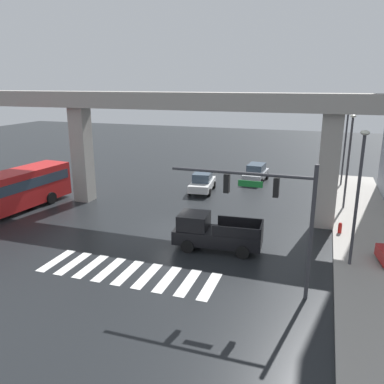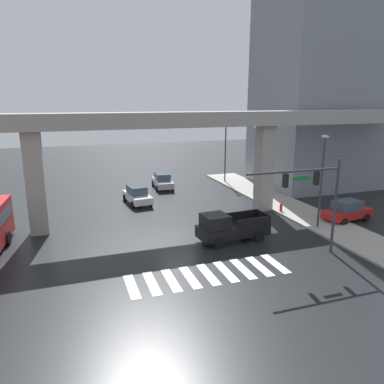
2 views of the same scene
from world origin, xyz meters
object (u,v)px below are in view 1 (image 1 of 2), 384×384
(sedan_white, at_px, (202,182))
(fire_hydrant, at_px, (340,229))
(pickup_truck, at_px, (213,233))
(sedan_silver, at_px, (256,173))
(traffic_signal_mast, at_px, (273,203))
(city_bus, at_px, (7,191))
(street_lamp_far_north, at_px, (346,138))
(street_lamp_mid_block, at_px, (349,151))
(street_lamp_near_corner, at_px, (359,184))

(sedan_white, xyz_separation_m, fire_hydrant, (11.46, -7.18, -0.42))
(pickup_truck, bearing_deg, sedan_silver, 91.39)
(traffic_signal_mast, distance_m, fire_hydrant, 10.04)
(fire_hydrant, bearing_deg, sedan_silver, 121.21)
(pickup_truck, bearing_deg, city_bus, 174.92)
(pickup_truck, xyz_separation_m, traffic_signal_mast, (3.81, -3.96, 3.39))
(street_lamp_far_north, height_order, fire_hydrant, street_lamp_far_north)
(pickup_truck, relative_size, traffic_signal_mast, 0.80)
(traffic_signal_mast, bearing_deg, street_lamp_far_north, 80.25)
(street_lamp_far_north, bearing_deg, street_lamp_mid_block, -90.00)
(city_bus, relative_size, sedan_silver, 2.50)
(sedan_silver, bearing_deg, street_lamp_far_north, 4.59)
(pickup_truck, distance_m, fire_hydrant, 8.54)
(sedan_silver, distance_m, street_lamp_far_north, 8.81)
(city_bus, relative_size, street_lamp_far_north, 1.52)
(sedan_white, xyz_separation_m, street_lamp_far_north, (11.86, 5.95, 3.70))
(sedan_silver, relative_size, sedan_white, 0.98)
(city_bus, bearing_deg, sedan_silver, 44.71)
(street_lamp_mid_block, relative_size, fire_hydrant, 8.52)
(city_bus, relative_size, traffic_signal_mast, 1.69)
(city_bus, bearing_deg, fire_hydrant, 7.80)
(traffic_signal_mast, height_order, street_lamp_near_corner, street_lamp_near_corner)
(street_lamp_near_corner, relative_size, street_lamp_far_north, 1.00)
(traffic_signal_mast, relative_size, street_lamp_far_north, 0.90)
(pickup_truck, bearing_deg, street_lamp_mid_block, 54.03)
(sedan_white, bearing_deg, street_lamp_near_corner, -44.71)
(city_bus, bearing_deg, street_lamp_mid_block, 20.60)
(city_bus, distance_m, street_lamp_near_corner, 24.02)
(sedan_white, height_order, fire_hydrant, sedan_white)
(sedan_silver, bearing_deg, fire_hydrant, -58.79)
(sedan_silver, relative_size, street_lamp_far_north, 0.61)
(traffic_signal_mast, xyz_separation_m, street_lamp_far_north, (3.73, 21.73, 0.18))
(sedan_silver, distance_m, sedan_white, 6.59)
(city_bus, height_order, street_lamp_near_corner, street_lamp_near_corner)
(sedan_silver, height_order, street_lamp_near_corner, street_lamp_near_corner)
(street_lamp_near_corner, height_order, street_lamp_mid_block, same)
(traffic_signal_mast, bearing_deg, city_bus, 164.93)
(traffic_signal_mast, height_order, street_lamp_mid_block, street_lamp_mid_block)
(fire_hydrant, bearing_deg, city_bus, -172.20)
(street_lamp_mid_block, bearing_deg, traffic_signal_mast, -104.58)
(traffic_signal_mast, bearing_deg, fire_hydrant, 68.84)
(street_lamp_near_corner, bearing_deg, sedan_silver, 115.03)
(sedan_white, bearing_deg, fire_hydrant, -32.05)
(street_lamp_far_north, bearing_deg, pickup_truck, -113.00)
(pickup_truck, height_order, traffic_signal_mast, traffic_signal_mast)
(pickup_truck, height_order, street_lamp_mid_block, street_lamp_mid_block)
(sedan_white, bearing_deg, pickup_truck, -69.95)
(street_lamp_far_north, bearing_deg, sedan_silver, -175.41)
(sedan_silver, bearing_deg, street_lamp_near_corner, -64.97)
(traffic_signal_mast, distance_m, street_lamp_near_corner, 5.51)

